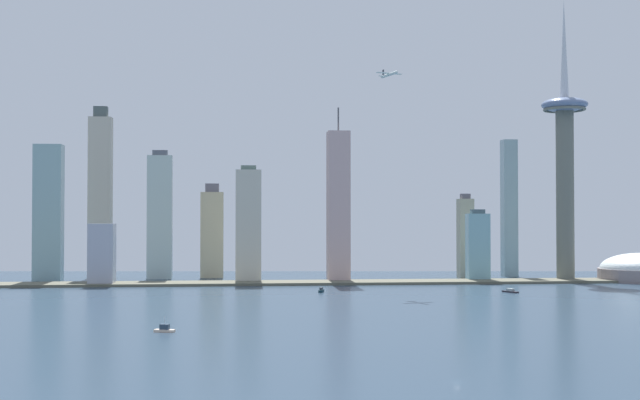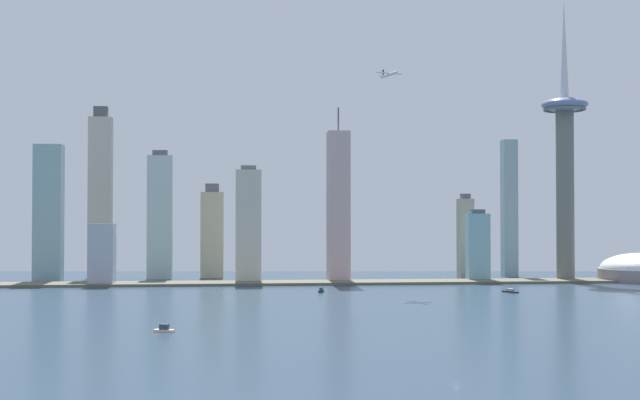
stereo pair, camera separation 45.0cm
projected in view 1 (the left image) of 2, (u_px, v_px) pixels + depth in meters
The scene contains 17 objects.
ground_plane at pixel (457, 382), 320.28m from camera, with size 6000.00×6000.00×0.00m, color #26394B.
waterfront_pier at pixel (326, 282), 806.28m from camera, with size 710.72×42.72×2.55m, color #5E5D4B.
observation_tower at pixel (565, 150), 846.63m from camera, with size 46.50×46.50×287.30m.
skyscraper_0 at pixel (102, 254), 786.45m from camera, with size 23.46×22.58×58.45m.
skyscraper_1 at pixel (509, 208), 912.61m from camera, with size 15.54×14.32×149.61m.
skyscraper_2 at pixel (338, 207), 830.60m from camera, with size 21.87×22.05×174.24m.
skyscraper_3 at pixel (248, 225), 824.85m from camera, with size 25.05×26.47×115.60m.
skyscraper_4 at pixel (212, 233), 894.67m from camera, with size 24.04×19.83×100.78m.
skyscraper_5 at pixel (100, 195), 887.44m from camera, with size 23.93×16.37×182.87m.
skyscraper_6 at pixel (478, 247), 838.34m from camera, with size 22.36×13.28×72.47m.
skyscraper_7 at pixel (48, 213), 843.51m from camera, with size 27.90×18.41×138.32m.
skyscraper_8 at pixel (465, 237), 885.33m from camera, with size 15.14×16.57×89.66m.
skyscraper_9 at pixel (160, 216), 873.56m from camera, with size 25.88×12.02×135.02m.
boat_0 at pixel (165, 329), 462.13m from camera, with size 12.15×7.56×9.05m.
boat_1 at pixel (321, 290), 714.16m from camera, with size 6.23×12.06×4.18m.
boat_3 at pixel (510, 291), 711.17m from camera, with size 10.56×17.09×3.41m.
airplane at pixel (389, 74), 746.76m from camera, with size 24.63×27.17×7.61m.
Camera 1 is at (-83.44, -315.23, 62.77)m, focal length 46.80 mm.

